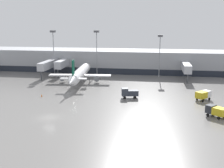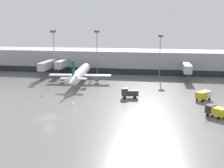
{
  "view_description": "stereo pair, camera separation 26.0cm",
  "coord_description": "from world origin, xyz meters",
  "px_view_note": "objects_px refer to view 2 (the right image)",
  "views": [
    {
      "loc": [
        22.89,
        -55.88,
        20.63
      ],
      "look_at": [
        10.52,
        22.63,
        3.0
      ],
      "focal_mm": 45.0,
      "sensor_mm": 36.0,
      "label": 1
    },
    {
      "loc": [
        23.14,
        -55.83,
        20.63
      ],
      "look_at": [
        10.52,
        22.63,
        3.0
      ],
      "focal_mm": 45.0,
      "sensor_mm": 36.0,
      "label": 2
    }
  ],
  "objects_px": {
    "service_truck_2": "(216,111)",
    "apron_light_mast_0": "(97,40)",
    "apron_light_mast_1": "(53,40)",
    "service_truck_0": "(129,93)",
    "apron_light_mast_4": "(160,43)",
    "traffic_cone_1": "(78,80)",
    "parked_jet_1": "(80,74)",
    "service_truck_3": "(203,95)",
    "traffic_cone_0": "(42,95)"
  },
  "relations": [
    {
      "from": "service_truck_0",
      "to": "traffic_cone_1",
      "type": "distance_m",
      "value": 28.0
    },
    {
      "from": "parked_jet_1",
      "to": "apron_light_mast_1",
      "type": "height_order",
      "value": "apron_light_mast_1"
    },
    {
      "from": "service_truck_0",
      "to": "apron_light_mast_4",
      "type": "xyz_separation_m",
      "value": [
        8.27,
        31.93,
        11.29
      ]
    },
    {
      "from": "parked_jet_1",
      "to": "service_truck_0",
      "type": "xyz_separation_m",
      "value": [
        18.69,
        -17.02,
        -1.74
      ]
    },
    {
      "from": "service_truck_2",
      "to": "apron_light_mast_1",
      "type": "bearing_deg",
      "value": 1.9
    },
    {
      "from": "service_truck_2",
      "to": "apron_light_mast_1",
      "type": "relative_size",
      "value": 0.27
    },
    {
      "from": "service_truck_3",
      "to": "apron_light_mast_4",
      "type": "distance_m",
      "value": 34.95
    },
    {
      "from": "service_truck_2",
      "to": "traffic_cone_1",
      "type": "height_order",
      "value": "service_truck_2"
    },
    {
      "from": "parked_jet_1",
      "to": "traffic_cone_0",
      "type": "relative_size",
      "value": 42.37
    },
    {
      "from": "parked_jet_1",
      "to": "service_truck_0",
      "type": "bearing_deg",
      "value": -137.39
    },
    {
      "from": "service_truck_0",
      "to": "service_truck_3",
      "type": "xyz_separation_m",
      "value": [
        19.86,
        0.96,
        -0.01
      ]
    },
    {
      "from": "service_truck_3",
      "to": "traffic_cone_0",
      "type": "relative_size",
      "value": 5.7
    },
    {
      "from": "traffic_cone_1",
      "to": "service_truck_3",
      "type": "bearing_deg",
      "value": -24.91
    },
    {
      "from": "parked_jet_1",
      "to": "apron_light_mast_0",
      "type": "distance_m",
      "value": 18.33
    },
    {
      "from": "traffic_cone_0",
      "to": "service_truck_0",
      "type": "bearing_deg",
      "value": 5.37
    },
    {
      "from": "service_truck_2",
      "to": "apron_light_mast_4",
      "type": "relative_size",
      "value": 0.29
    },
    {
      "from": "service_truck_3",
      "to": "apron_light_mast_4",
      "type": "xyz_separation_m",
      "value": [
        -11.59,
        30.97,
        11.3
      ]
    },
    {
      "from": "traffic_cone_1",
      "to": "service_truck_2",
      "type": "bearing_deg",
      "value": -38.63
    },
    {
      "from": "service_truck_0",
      "to": "apron_light_mast_4",
      "type": "relative_size",
      "value": 0.3
    },
    {
      "from": "service_truck_3",
      "to": "apron_light_mast_4",
      "type": "height_order",
      "value": "apron_light_mast_4"
    },
    {
      "from": "apron_light_mast_1",
      "to": "service_truck_2",
      "type": "bearing_deg",
      "value": -39.91
    },
    {
      "from": "traffic_cone_1",
      "to": "apron_light_mast_4",
      "type": "bearing_deg",
      "value": 23.7
    },
    {
      "from": "service_truck_0",
      "to": "apron_light_mast_0",
      "type": "xyz_separation_m",
      "value": [
        -15.86,
        31.7,
        12.33
      ]
    },
    {
      "from": "service_truck_2",
      "to": "apron_light_mast_0",
      "type": "xyz_separation_m",
      "value": [
        -36.32,
        44.59,
        12.37
      ]
    },
    {
      "from": "service_truck_2",
      "to": "service_truck_3",
      "type": "height_order",
      "value": "service_truck_3"
    },
    {
      "from": "parked_jet_1",
      "to": "apron_light_mast_1",
      "type": "relative_size",
      "value": 1.95
    },
    {
      "from": "traffic_cone_0",
      "to": "apron_light_mast_4",
      "type": "xyz_separation_m",
      "value": [
        32.87,
        34.25,
        12.43
      ]
    },
    {
      "from": "service_truck_0",
      "to": "service_truck_2",
      "type": "bearing_deg",
      "value": 135.61
    },
    {
      "from": "service_truck_3",
      "to": "apron_light_mast_1",
      "type": "bearing_deg",
      "value": 106.51
    },
    {
      "from": "traffic_cone_0",
      "to": "parked_jet_1",
      "type": "bearing_deg",
      "value": 73.0
    },
    {
      "from": "service_truck_0",
      "to": "traffic_cone_0",
      "type": "distance_m",
      "value": 24.73
    },
    {
      "from": "traffic_cone_1",
      "to": "parked_jet_1",
      "type": "bearing_deg",
      "value": -61.07
    },
    {
      "from": "service_truck_0",
      "to": "apron_light_mast_0",
      "type": "height_order",
      "value": "apron_light_mast_0"
    },
    {
      "from": "service_truck_0",
      "to": "traffic_cone_1",
      "type": "bearing_deg",
      "value": -56.39
    },
    {
      "from": "service_truck_0",
      "to": "traffic_cone_0",
      "type": "bearing_deg",
      "value": -6.83
    },
    {
      "from": "service_truck_2",
      "to": "apron_light_mast_0",
      "type": "bearing_deg",
      "value": -9.03
    },
    {
      "from": "service_truck_3",
      "to": "traffic_cone_1",
      "type": "distance_m",
      "value": 44.03
    },
    {
      "from": "parked_jet_1",
      "to": "traffic_cone_0",
      "type": "distance_m",
      "value": 20.42
    },
    {
      "from": "apron_light_mast_4",
      "to": "traffic_cone_0",
      "type": "bearing_deg",
      "value": -133.82
    },
    {
      "from": "traffic_cone_0",
      "to": "apron_light_mast_1",
      "type": "bearing_deg",
      "value": 104.49
    },
    {
      "from": "service_truck_3",
      "to": "apron_light_mast_0",
      "type": "distance_m",
      "value": 48.71
    },
    {
      "from": "parked_jet_1",
      "to": "traffic_cone_1",
      "type": "relative_size",
      "value": 48.67
    },
    {
      "from": "service_truck_2",
      "to": "traffic_cone_1",
      "type": "relative_size",
      "value": 6.68
    },
    {
      "from": "service_truck_0",
      "to": "service_truck_3",
      "type": "distance_m",
      "value": 19.89
    },
    {
      "from": "apron_light_mast_4",
      "to": "service_truck_3",
      "type": "bearing_deg",
      "value": -69.48
    },
    {
      "from": "service_truck_3",
      "to": "traffic_cone_1",
      "type": "xyz_separation_m",
      "value": [
        -39.92,
        18.54,
        -1.19
      ]
    },
    {
      "from": "traffic_cone_1",
      "to": "apron_light_mast_0",
      "type": "height_order",
      "value": "apron_light_mast_0"
    },
    {
      "from": "apron_light_mast_1",
      "to": "service_truck_3",
      "type": "bearing_deg",
      "value": -30.4
    },
    {
      "from": "service_truck_0",
      "to": "traffic_cone_0",
      "type": "relative_size",
      "value": 6.04
    },
    {
      "from": "service_truck_3",
      "to": "apron_light_mast_0",
      "type": "height_order",
      "value": "apron_light_mast_0"
    }
  ]
}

